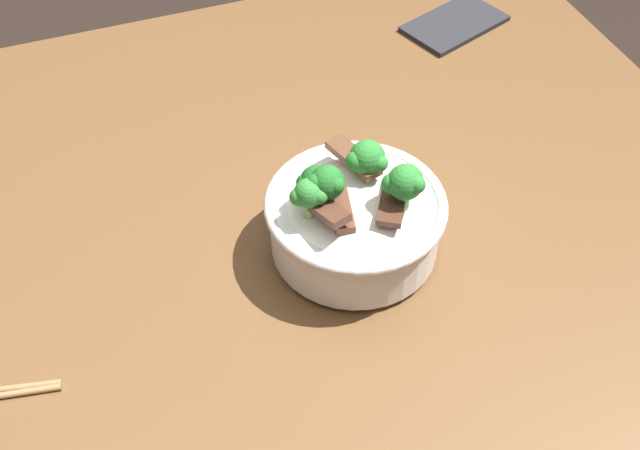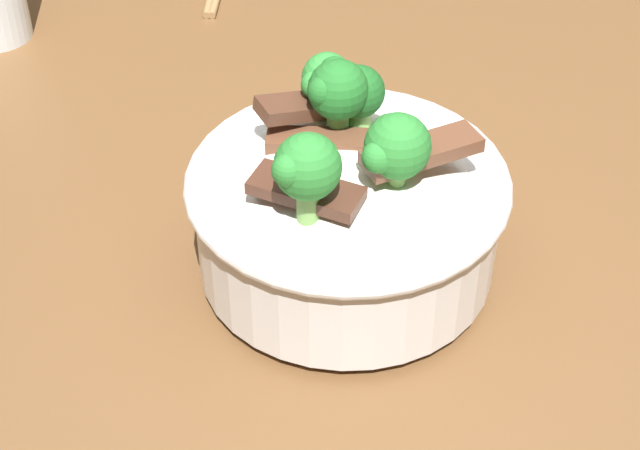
{
  "view_description": "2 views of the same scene",
  "coord_description": "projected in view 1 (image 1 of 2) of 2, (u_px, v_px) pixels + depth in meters",
  "views": [
    {
      "loc": [
        0.09,
        0.68,
        1.55
      ],
      "look_at": [
        -0.12,
        0.1,
        0.88
      ],
      "focal_mm": 44.81,
      "sensor_mm": 36.0,
      "label": 1
    },
    {
      "loc": [
        -0.67,
        0.19,
        1.3
      ],
      "look_at": [
        -0.15,
        0.12,
        0.85
      ],
      "focal_mm": 57.32,
      "sensor_mm": 36.0,
      "label": 2
    }
  ],
  "objects": [
    {
      "name": "folded_napkin",
      "position": [
        455.0,
        24.0,
        1.29
      ],
      "size": [
        0.18,
        0.14,
        0.01
      ],
      "primitive_type": "cube",
      "rotation": [
        0.0,
        0.0,
        0.34
      ],
      "color": "#28282D",
      "rests_on": "dining_table"
    },
    {
      "name": "dining_table",
      "position": [
        205.0,
        274.0,
        1.06
      ],
      "size": [
        1.43,
        0.96,
        0.82
      ],
      "color": "brown",
      "rests_on": "ground"
    },
    {
      "name": "rice_bowl",
      "position": [
        355.0,
        216.0,
        0.92
      ],
      "size": [
        0.21,
        0.21,
        0.15
      ],
      "color": "white",
      "rests_on": "dining_table"
    }
  ]
}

